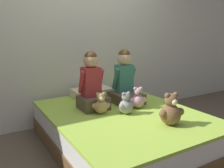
% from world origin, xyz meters
% --- Properties ---
extents(ground_plane, '(14.00, 14.00, 0.00)m').
position_xyz_m(ground_plane, '(0.00, 0.00, 0.00)').
color(ground_plane, brown).
extents(wall_behind_bed, '(8.00, 0.06, 2.50)m').
position_xyz_m(wall_behind_bed, '(0.00, 1.08, 1.25)').
color(wall_behind_bed, silver).
rests_on(wall_behind_bed, ground_plane).
extents(bed, '(1.55, 1.94, 0.41)m').
position_xyz_m(bed, '(0.00, 0.00, 0.20)').
color(bed, brown).
rests_on(bed, ground_plane).
extents(child_on_left, '(0.31, 0.31, 0.67)m').
position_xyz_m(child_on_left, '(-0.23, 0.31, 0.69)').
color(child_on_left, brown).
rests_on(child_on_left, bed).
extents(child_on_right, '(0.35, 0.40, 0.67)m').
position_xyz_m(child_on_right, '(0.24, 0.31, 0.67)').
color(child_on_right, brown).
rests_on(child_on_right, bed).
extents(teddy_bear_held_by_left_child, '(0.19, 0.15, 0.24)m').
position_xyz_m(teddy_bear_held_by_left_child, '(-0.23, 0.09, 0.51)').
color(teddy_bear_held_by_left_child, tan).
rests_on(teddy_bear_held_by_left_child, bed).
extents(teddy_bear_held_by_right_child, '(0.21, 0.16, 0.25)m').
position_xyz_m(teddy_bear_held_by_right_child, '(0.24, 0.04, 0.52)').
color(teddy_bear_held_by_right_child, '#DBA3B2').
rests_on(teddy_bear_held_by_right_child, bed).
extents(teddy_bear_between_children, '(0.21, 0.16, 0.25)m').
position_xyz_m(teddy_bear_between_children, '(0.01, -0.06, 0.51)').
color(teddy_bear_between_children, '#939399').
rests_on(teddy_bear_between_children, bed).
extents(teddy_bear_at_foot_of_bed, '(0.27, 0.20, 0.32)m').
position_xyz_m(teddy_bear_at_foot_of_bed, '(0.20, -0.54, 0.55)').
color(teddy_bear_at_foot_of_bed, brown).
rests_on(teddy_bear_at_foot_of_bed, bed).
extents(pillow_at_headboard, '(0.54, 0.30, 0.11)m').
position_xyz_m(pillow_at_headboard, '(0.00, 0.79, 0.47)').
color(pillow_at_headboard, beige).
rests_on(pillow_at_headboard, bed).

